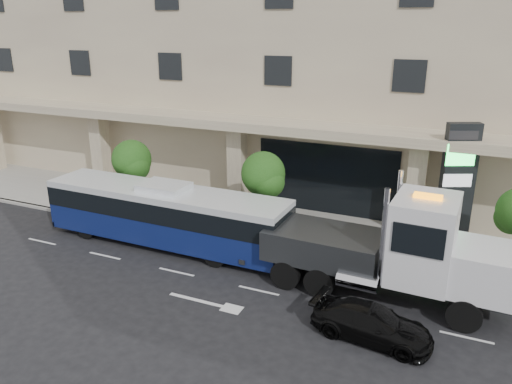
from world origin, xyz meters
TOP-DOWN VIEW (x-y plane):
  - ground at (0.00, 0.00)m, footprint 120.00×120.00m
  - sidewalk at (0.00, 5.00)m, footprint 120.00×6.00m
  - curb at (0.00, 2.00)m, footprint 120.00×0.30m
  - convention_center at (-0.00, 15.42)m, footprint 60.00×17.60m
  - tree_left at (-9.97, 3.59)m, footprint 2.27×2.20m
  - tree_mid at (-1.97, 3.59)m, footprint 2.28×2.20m
  - city_bus at (-6.01, 0.82)m, footprint 12.62×2.81m
  - tow_truck at (5.09, 0.18)m, footprint 10.94×3.05m
  - black_sedan at (4.90, -2.91)m, footprint 4.39×2.18m
  - signage_pylon at (6.89, 5.95)m, footprint 1.59×1.13m

SIDE VIEW (x-z plane):
  - ground at x=0.00m, z-range 0.00..0.00m
  - sidewalk at x=0.00m, z-range 0.00..0.15m
  - curb at x=0.00m, z-range 0.00..0.15m
  - black_sedan at x=4.90m, z-range 0.00..1.23m
  - city_bus at x=-6.01m, z-range 0.03..3.22m
  - tow_truck at x=5.09m, z-range -0.44..4.53m
  - tree_left at x=-9.97m, z-range 1.00..5.22m
  - signage_pylon at x=6.89m, z-range 0.20..6.29m
  - tree_mid at x=-1.97m, z-range 1.07..5.45m
  - convention_center at x=0.00m, z-range -0.03..19.97m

